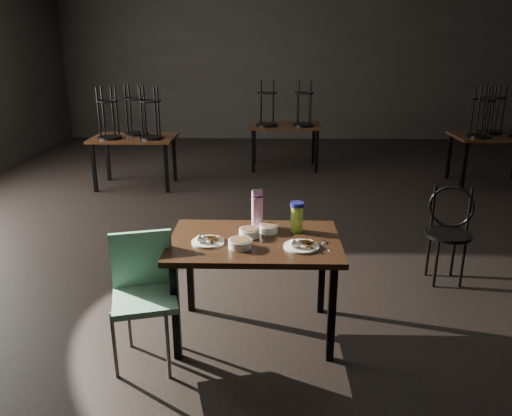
{
  "coord_description": "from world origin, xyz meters",
  "views": [
    {
      "loc": [
        -0.57,
        -5.14,
        2.07
      ],
      "look_at": [
        -0.66,
        -1.49,
        0.85
      ],
      "focal_mm": 35.0,
      "sensor_mm": 36.0,
      "label": 1
    }
  ],
  "objects_px": {
    "main_table": "(255,250)",
    "juice_carton": "(257,210)",
    "bentwood_chair": "(449,226)",
    "school_chair": "(144,287)",
    "water_bottle": "(297,217)"
  },
  "relations": [
    {
      "from": "main_table",
      "to": "juice_carton",
      "type": "xyz_separation_m",
      "value": [
        0.01,
        0.26,
        0.21
      ]
    },
    {
      "from": "bentwood_chair",
      "to": "school_chair",
      "type": "distance_m",
      "value": 2.74
    },
    {
      "from": "water_bottle",
      "to": "bentwood_chair",
      "type": "xyz_separation_m",
      "value": [
        1.41,
        0.78,
        -0.36
      ]
    },
    {
      "from": "main_table",
      "to": "juice_carton",
      "type": "height_order",
      "value": "juice_carton"
    },
    {
      "from": "main_table",
      "to": "water_bottle",
      "type": "relative_size",
      "value": 5.4
    },
    {
      "from": "main_table",
      "to": "water_bottle",
      "type": "distance_m",
      "value": 0.4
    },
    {
      "from": "juice_carton",
      "to": "school_chair",
      "type": "relative_size",
      "value": 0.33
    },
    {
      "from": "main_table",
      "to": "school_chair",
      "type": "distance_m",
      "value": 0.8
    },
    {
      "from": "juice_carton",
      "to": "water_bottle",
      "type": "relative_size",
      "value": 1.31
    },
    {
      "from": "bentwood_chair",
      "to": "main_table",
      "type": "bearing_deg",
      "value": -131.05
    },
    {
      "from": "school_chair",
      "to": "juice_carton",
      "type": "bearing_deg",
      "value": 22.44
    },
    {
      "from": "juice_carton",
      "to": "bentwood_chair",
      "type": "distance_m",
      "value": 1.87
    },
    {
      "from": "main_table",
      "to": "school_chair",
      "type": "bearing_deg",
      "value": -157.24
    },
    {
      "from": "water_bottle",
      "to": "school_chair",
      "type": "distance_m",
      "value": 1.18
    },
    {
      "from": "juice_carton",
      "to": "main_table",
      "type": "bearing_deg",
      "value": -92.64
    }
  ]
}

